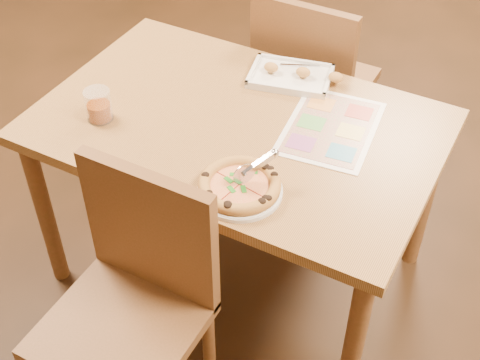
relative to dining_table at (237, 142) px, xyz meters
The scene contains 9 objects.
dining_table is the anchor object (origin of this frame).
chair_near 0.61m from the dining_table, 90.00° to the right, with size 0.42×0.42×0.47m.
chair_far 0.61m from the dining_table, 90.00° to the left, with size 0.42×0.42×0.47m.
plate 0.35m from the dining_table, 60.16° to the right, with size 0.25×0.25×0.01m, color silver.
pizza 0.35m from the dining_table, 60.39° to the right, with size 0.24×0.24×0.04m.
pizza_cutter 0.35m from the dining_table, 52.38° to the right, with size 0.08×0.12×0.08m.
appetizer_tray 0.33m from the dining_table, 79.69° to the left, with size 0.34×0.25×0.05m.
glass_tumbler 0.47m from the dining_table, 154.19° to the right, with size 0.09×0.09×0.11m.
menu 0.32m from the dining_table, 22.29° to the left, with size 0.28×0.39×0.01m, color white.
Camera 1 is at (0.83, -1.52, 2.05)m, focal length 50.00 mm.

